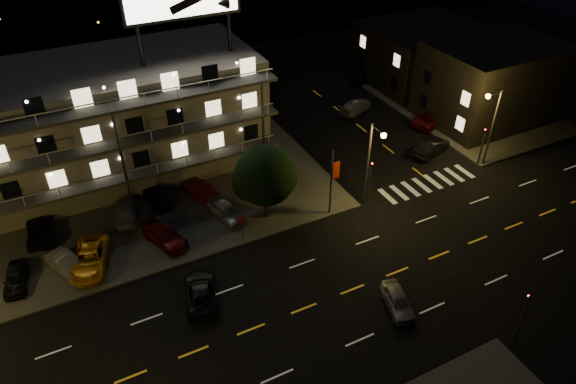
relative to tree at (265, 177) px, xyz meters
name	(u,v)px	position (x,y,z in m)	size (l,w,h in m)	color
ground	(329,299)	(0.02, -10.50, -4.10)	(140.00, 140.00, 0.00)	black
curb_nw	(79,201)	(-13.98, 9.50, -4.02)	(44.00, 24.00, 0.15)	#3B3B38
curb_ne	(459,102)	(30.02, 9.50, -4.02)	(16.00, 24.00, 0.15)	#3B3B38
motel	(105,120)	(-9.93, 13.38, 1.24)	(28.00, 13.80, 18.10)	gray
side_bldg_front	(491,82)	(30.00, 5.50, 0.15)	(14.06, 10.00, 8.50)	black
side_bldg_back	(421,53)	(30.00, 17.50, -0.60)	(14.06, 12.00, 7.00)	black
streetlight_nc	(371,158)	(8.52, -2.57, 0.86)	(0.44, 1.92, 8.00)	#2D2D30
streetlight_ne	(491,121)	(22.15, -2.20, 0.86)	(1.92, 0.44, 8.00)	#2D2D30
signal_nw	(370,177)	(9.02, -2.01, -1.53)	(0.20, 0.27, 4.60)	#2D2D30
signal_sw	(524,313)	(9.02, -19.00, -1.53)	(0.20, 0.27, 4.60)	#2D2D30
signal_ne	(483,143)	(22.01, -2.00, -1.53)	(0.27, 0.20, 4.60)	#2D2D30
banner_north	(332,181)	(5.10, -2.10, -0.67)	(0.83, 0.16, 6.40)	#2D2D30
stop_sign	(242,224)	(-2.98, -1.93, -2.39)	(0.91, 0.11, 2.61)	#2D2D30
tree	(265,177)	(0.00, 0.00, 0.00)	(5.28, 5.08, 6.65)	black
lot_car_0	(16,278)	(-19.54, 0.78, -3.32)	(1.50, 3.72, 1.27)	black
lot_car_1	(67,265)	(-16.01, 0.50, -3.28)	(1.42, 4.08, 1.35)	gray
lot_car_2	(90,259)	(-14.40, 0.37, -3.22)	(2.41, 5.23, 1.45)	orange
lot_car_3	(165,236)	(-8.65, 0.47, -3.29)	(1.86, 4.57, 1.33)	#590C0E
lot_car_4	(226,211)	(-3.13, 1.17, -3.23)	(1.70, 4.24, 1.44)	gray
lot_car_6	(40,231)	(-17.42, 5.66, -3.32)	(2.08, 4.51, 1.25)	black
lot_car_7	(126,211)	(-10.63, 5.14, -3.29)	(1.84, 4.52, 1.31)	gray
lot_car_8	(157,196)	(-7.75, 6.00, -3.27)	(1.61, 4.00, 1.36)	black
lot_car_9	(200,189)	(-4.11, 5.27, -3.26)	(1.46, 4.18, 1.38)	#590C0E
side_car_0	(431,147)	(19.27, 1.84, -3.33)	(1.63, 4.67, 1.54)	black
side_car_1	(431,118)	(23.38, 6.80, -3.35)	(2.47, 5.37, 1.49)	#590C0E
side_car_2	(355,106)	(17.54, 13.18, -3.39)	(2.00, 4.91, 1.43)	gray
side_car_3	(365,78)	(23.14, 19.62, -3.44)	(1.57, 3.89, 1.33)	black
road_car_east	(398,301)	(3.86, -13.30, -3.46)	(1.50, 3.74, 1.27)	gray
road_car_west	(201,292)	(-8.02, -6.35, -3.45)	(2.15, 4.66, 1.29)	black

